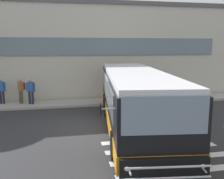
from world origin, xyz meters
name	(u,v)px	position (x,y,z in m)	size (l,w,h in m)	color
ground_plane	(98,125)	(0.00, 0.00, -0.01)	(80.00, 90.00, 0.02)	#2B2B2D
bay_paint_stripes	(172,159)	(2.00, -4.20, 0.00)	(4.40, 3.96, 0.01)	silver
terminal_building	(72,50)	(-0.69, 11.65, 3.48)	(25.29, 13.80, 6.98)	beige
boarding_curb	(88,102)	(0.00, 4.80, 0.07)	(27.49, 2.00, 0.15)	#9E9B93
bus_main_foreground	(134,100)	(1.65, -0.61, 1.33)	(4.27, 11.16, 2.70)	black
passenger_near_column	(1,90)	(-5.51, 5.15, 1.08)	(0.57, 0.32, 1.68)	#1E2338
passenger_by_doorway	(21,89)	(-4.29, 5.03, 1.11)	(0.50, 0.52, 1.68)	#4C4233
passenger_at_curb_edge	(31,90)	(-3.65, 4.67, 1.08)	(0.57, 0.31, 1.68)	#1E2338
safety_bollard_yellow	(150,98)	(3.97, 3.60, 0.45)	(0.18, 0.18, 0.90)	yellow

